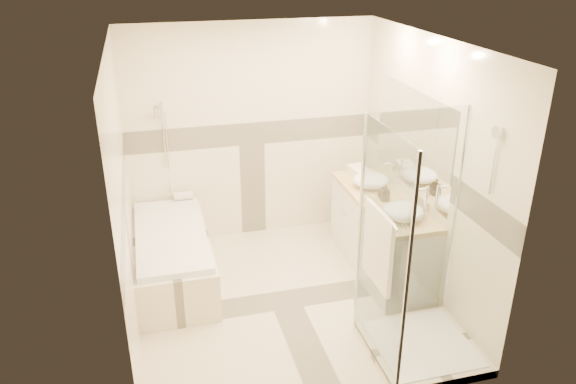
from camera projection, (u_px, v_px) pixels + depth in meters
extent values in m
cube|color=beige|center=(285.00, 300.00, 5.56)|extent=(2.80, 3.00, 0.01)
cube|color=white|center=(284.00, 41.00, 4.54)|extent=(2.80, 3.00, 0.01)
cube|color=beige|center=(251.00, 134.00, 6.38)|extent=(2.80, 0.01, 2.50)
cube|color=beige|center=(341.00, 270.00, 3.72)|extent=(2.80, 0.01, 2.50)
cube|color=beige|center=(123.00, 200.00, 4.72)|extent=(0.01, 3.00, 2.50)
cube|color=beige|center=(426.00, 169.00, 5.38)|extent=(0.01, 3.00, 2.50)
cube|color=white|center=(412.00, 140.00, 5.56)|extent=(0.01, 1.60, 1.00)
cylinder|color=silver|center=(164.00, 133.00, 6.08)|extent=(0.02, 0.02, 0.70)
cube|color=beige|center=(173.00, 259.00, 5.79)|extent=(0.75, 1.70, 0.50)
cube|color=white|center=(171.00, 235.00, 5.68)|extent=(0.69, 1.60, 0.06)
ellipsoid|color=white|center=(171.00, 239.00, 5.70)|extent=(0.56, 1.40, 0.16)
cube|color=silver|center=(381.00, 236.00, 5.92)|extent=(0.55, 1.60, 0.80)
cylinder|color=silver|center=(370.00, 245.00, 5.44)|extent=(0.01, 0.24, 0.01)
cylinder|color=silver|center=(342.00, 211.00, 6.15)|extent=(0.01, 0.24, 0.01)
cube|color=tan|center=(383.00, 200.00, 5.75)|extent=(0.57, 1.62, 0.05)
cube|color=beige|center=(422.00, 348.00, 4.83)|extent=(0.90, 0.90, 0.08)
cube|color=white|center=(422.00, 344.00, 4.81)|extent=(0.80, 0.80, 0.01)
cube|color=white|center=(382.00, 254.00, 4.32)|extent=(0.01, 0.90, 2.00)
cube|color=white|center=(409.00, 222.00, 4.82)|extent=(0.90, 0.01, 2.00)
cylinder|color=silver|center=(407.00, 285.00, 3.92)|extent=(0.03, 0.03, 2.00)
cylinder|color=silver|center=(360.00, 228.00, 4.72)|extent=(0.03, 0.03, 2.00)
cylinder|color=silver|center=(455.00, 216.00, 4.93)|extent=(0.03, 0.03, 2.00)
cylinder|color=silver|center=(497.00, 132.00, 4.15)|extent=(0.03, 0.10, 0.10)
cylinder|color=silver|center=(381.00, 212.00, 4.17)|extent=(0.02, 0.60, 0.02)
cube|color=white|center=(378.00, 248.00, 4.29)|extent=(0.04, 0.48, 0.62)
ellipsoid|color=white|center=(371.00, 180.00, 5.96)|extent=(0.38, 0.38, 0.15)
ellipsoid|color=white|center=(403.00, 211.00, 5.27)|extent=(0.39, 0.39, 0.15)
cylinder|color=silver|center=(391.00, 173.00, 5.99)|extent=(0.03, 0.03, 0.27)
cylinder|color=silver|center=(388.00, 164.00, 5.94)|extent=(0.09, 0.02, 0.02)
cylinder|color=silver|center=(426.00, 201.00, 5.29)|extent=(0.03, 0.03, 0.30)
cylinder|color=silver|center=(422.00, 189.00, 5.22)|extent=(0.11, 0.03, 0.03)
imported|color=black|center=(385.00, 193.00, 5.64)|extent=(0.09, 0.09, 0.17)
imported|color=black|center=(383.00, 192.00, 5.70)|extent=(0.11, 0.11, 0.13)
cube|color=white|center=(359.00, 171.00, 6.28)|extent=(0.20, 0.30, 0.09)
cylinder|color=white|center=(183.00, 196.00, 6.37)|extent=(0.22, 0.10, 0.10)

